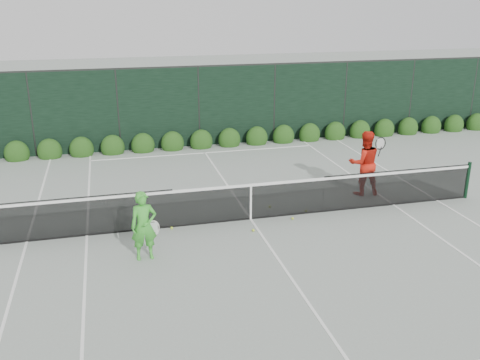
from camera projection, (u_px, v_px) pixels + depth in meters
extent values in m
plane|color=gray|center=(251.00, 219.00, 13.89)|extent=(80.00, 80.00, 0.00)
cylinder|color=#11331D|center=(467.00, 180.00, 15.20)|extent=(0.10, 0.10, 1.07)
cube|color=black|center=(81.00, 217.00, 12.75)|extent=(4.40, 0.01, 1.02)
cube|color=black|center=(251.00, 202.00, 13.73)|extent=(4.00, 0.01, 0.96)
cube|color=black|center=(398.00, 188.00, 14.70)|extent=(4.40, 0.01, 1.02)
cube|color=white|center=(251.00, 185.00, 13.58)|extent=(12.80, 0.03, 0.07)
cube|color=black|center=(251.00, 219.00, 13.88)|extent=(12.80, 0.02, 0.04)
cube|color=white|center=(251.00, 203.00, 13.74)|extent=(0.05, 0.03, 0.91)
imported|color=green|center=(144.00, 226.00, 11.59)|extent=(0.59, 0.40, 1.55)
torus|color=beige|center=(153.00, 228.00, 11.77)|extent=(0.30, 0.08, 0.30)
cylinder|color=black|center=(154.00, 238.00, 11.85)|extent=(0.10, 0.03, 0.30)
imported|color=red|center=(364.00, 163.00, 15.37)|extent=(0.99, 0.81, 1.89)
torus|color=black|center=(381.00, 143.00, 15.07)|extent=(0.30, 0.07, 0.30)
cylinder|color=black|center=(380.00, 152.00, 15.15)|extent=(0.10, 0.03, 0.30)
cube|color=white|center=(27.00, 242.00, 12.61)|extent=(0.06, 23.77, 0.01)
cube|color=white|center=(437.00, 200.00, 15.16)|extent=(0.06, 23.77, 0.01)
cube|color=white|center=(87.00, 236.00, 12.93)|extent=(0.06, 23.77, 0.01)
cube|color=white|center=(393.00, 205.00, 14.84)|extent=(0.06, 23.77, 0.01)
cube|color=white|center=(183.00, 121.00, 24.77)|extent=(11.03, 0.06, 0.01)
cube|color=white|center=(205.00, 153.00, 19.75)|extent=(8.23, 0.06, 0.01)
cube|color=white|center=(251.00, 219.00, 13.89)|extent=(0.06, 12.80, 0.01)
cube|color=black|center=(199.00, 107.00, 20.27)|extent=(32.00, 0.06, 3.00)
cube|color=#262826|center=(198.00, 66.00, 19.77)|extent=(32.00, 0.06, 0.06)
cylinder|color=#262826|center=(31.00, 115.00, 18.88)|extent=(0.08, 0.08, 3.00)
cylinder|color=#262826|center=(118.00, 111.00, 19.57)|extent=(0.08, 0.08, 3.00)
cylinder|color=#262826|center=(199.00, 107.00, 20.27)|extent=(0.08, 0.08, 3.00)
cylinder|color=#262826|center=(274.00, 103.00, 20.96)|extent=(0.08, 0.08, 3.00)
cylinder|color=#262826|center=(345.00, 100.00, 21.66)|extent=(0.08, 0.08, 3.00)
cylinder|color=#262826|center=(411.00, 97.00, 22.36)|extent=(0.08, 0.08, 3.00)
cylinder|color=#262826|center=(473.00, 94.00, 23.05)|extent=(0.08, 0.08, 3.00)
ellipsoid|color=#19380F|center=(17.00, 154.00, 18.83)|extent=(0.86, 0.65, 0.94)
ellipsoid|color=#19380F|center=(50.00, 151.00, 19.09)|extent=(0.86, 0.65, 0.94)
ellipsoid|color=#19380F|center=(82.00, 149.00, 19.34)|extent=(0.86, 0.65, 0.94)
ellipsoid|color=#19380F|center=(113.00, 147.00, 19.60)|extent=(0.86, 0.65, 0.94)
ellipsoid|color=#19380F|center=(143.00, 145.00, 19.85)|extent=(0.86, 0.65, 0.94)
ellipsoid|color=#19380F|center=(173.00, 144.00, 20.11)|extent=(0.86, 0.65, 0.94)
ellipsoid|color=#19380F|center=(201.00, 142.00, 20.36)|extent=(0.86, 0.65, 0.94)
ellipsoid|color=#19380F|center=(229.00, 140.00, 20.62)|extent=(0.86, 0.65, 0.94)
ellipsoid|color=#19380F|center=(257.00, 138.00, 20.87)|extent=(0.86, 0.65, 0.94)
ellipsoid|color=#19380F|center=(283.00, 136.00, 21.13)|extent=(0.86, 0.65, 0.94)
ellipsoid|color=#19380F|center=(310.00, 135.00, 21.38)|extent=(0.86, 0.65, 0.94)
ellipsoid|color=#19380F|center=(335.00, 133.00, 21.64)|extent=(0.86, 0.65, 0.94)
ellipsoid|color=#19380F|center=(360.00, 131.00, 21.89)|extent=(0.86, 0.65, 0.94)
ellipsoid|color=#19380F|center=(384.00, 130.00, 22.15)|extent=(0.86, 0.65, 0.94)
ellipsoid|color=#19380F|center=(408.00, 128.00, 22.40)|extent=(0.86, 0.65, 0.94)
ellipsoid|color=#19380F|center=(431.00, 127.00, 22.66)|extent=(0.86, 0.65, 0.94)
ellipsoid|color=#19380F|center=(454.00, 125.00, 22.91)|extent=(0.86, 0.65, 0.94)
ellipsoid|color=#19380F|center=(476.00, 124.00, 23.17)|extent=(0.86, 0.65, 0.94)
sphere|color=#BFDB30|center=(293.00, 218.00, 13.86)|extent=(0.07, 0.07, 0.07)
sphere|color=#BFDB30|center=(270.00, 207.00, 14.63)|extent=(0.07, 0.07, 0.07)
sphere|color=#BFDB30|center=(306.00, 211.00, 14.34)|extent=(0.07, 0.07, 0.07)
sphere|color=#BFDB30|center=(253.00, 230.00, 13.16)|extent=(0.07, 0.07, 0.07)
sphere|color=#BFDB30|center=(172.00, 228.00, 13.28)|extent=(0.07, 0.07, 0.07)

